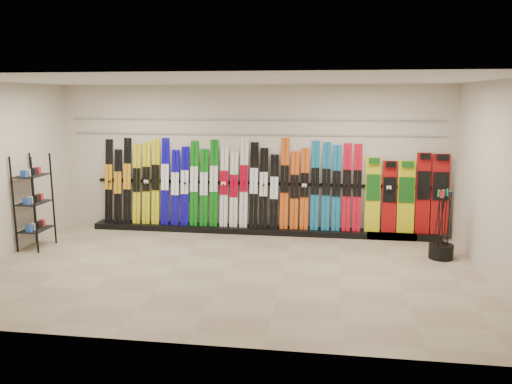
# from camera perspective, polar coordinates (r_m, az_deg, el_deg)

# --- Properties ---
(floor) EXTENTS (8.00, 8.00, 0.00)m
(floor) POSITION_cam_1_polar(r_m,az_deg,el_deg) (8.17, -3.16, -8.85)
(floor) COLOR gray
(floor) RESTS_ON ground
(back_wall) EXTENTS (8.00, 0.00, 8.00)m
(back_wall) POSITION_cam_1_polar(r_m,az_deg,el_deg) (10.24, -0.52, 3.80)
(back_wall) COLOR beige
(back_wall) RESTS_ON floor
(right_wall) EXTENTS (0.00, 5.00, 5.00)m
(right_wall) POSITION_cam_1_polar(r_m,az_deg,el_deg) (8.04, 25.92, 0.80)
(right_wall) COLOR beige
(right_wall) RESTS_ON floor
(ceiling) EXTENTS (8.00, 8.00, 0.00)m
(ceiling) POSITION_cam_1_polar(r_m,az_deg,el_deg) (7.71, -3.39, 12.67)
(ceiling) COLOR silver
(ceiling) RESTS_ON back_wall
(ski_rack_base) EXTENTS (8.00, 0.40, 0.12)m
(ski_rack_base) POSITION_cam_1_polar(r_m,az_deg,el_deg) (10.27, 0.55, -4.38)
(ski_rack_base) COLOR black
(ski_rack_base) RESTS_ON floor
(skis) EXTENTS (5.36, 0.28, 1.82)m
(skis) POSITION_cam_1_polar(r_m,az_deg,el_deg) (10.25, -3.12, 0.76)
(skis) COLOR black
(skis) RESTS_ON ski_rack_base
(snowboards) EXTENTS (1.59, 0.24, 1.57)m
(snowboards) POSITION_cam_1_polar(r_m,az_deg,el_deg) (10.21, 16.94, -0.33)
(snowboards) COLOR gold
(snowboards) RESTS_ON ski_rack_base
(accessory_rack) EXTENTS (0.40, 0.60, 1.73)m
(accessory_rack) POSITION_cam_1_polar(r_m,az_deg,el_deg) (9.96, -24.05, -1.04)
(accessory_rack) COLOR black
(accessory_rack) RESTS_ON floor
(pole_bin) EXTENTS (0.41, 0.41, 0.25)m
(pole_bin) POSITION_cam_1_polar(r_m,az_deg,el_deg) (9.24, 20.37, -6.38)
(pole_bin) COLOR black
(pole_bin) RESTS_ON floor
(ski_poles) EXTENTS (0.27, 0.35, 1.18)m
(ski_poles) POSITION_cam_1_polar(r_m,az_deg,el_deg) (9.12, 20.55, -3.46)
(ski_poles) COLOR black
(ski_poles) RESTS_ON pole_bin
(slatwall_rail_0) EXTENTS (7.60, 0.02, 0.03)m
(slatwall_rail_0) POSITION_cam_1_polar(r_m,az_deg,el_deg) (10.17, -0.54, 6.58)
(slatwall_rail_0) COLOR gray
(slatwall_rail_0) RESTS_ON back_wall
(slatwall_rail_1) EXTENTS (7.60, 0.02, 0.03)m
(slatwall_rail_1) POSITION_cam_1_polar(r_m,az_deg,el_deg) (10.15, -0.55, 8.27)
(slatwall_rail_1) COLOR gray
(slatwall_rail_1) RESTS_ON back_wall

